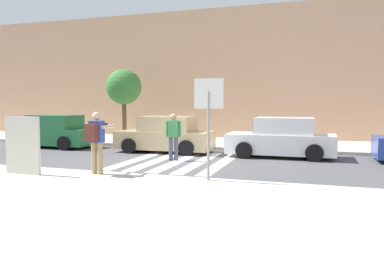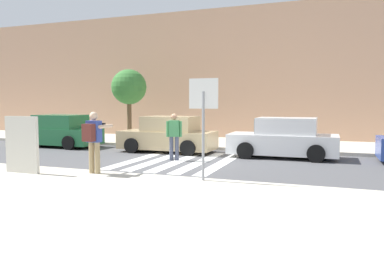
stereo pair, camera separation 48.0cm
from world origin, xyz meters
TOP-DOWN VIEW (x-y plane):
  - ground_plane at (0.00, 0.00)m, footprint 120.00×120.00m
  - sidewalk_near at (0.00, -6.20)m, footprint 60.00×6.00m
  - sidewalk_far at (0.00, 6.00)m, footprint 60.00×4.80m
  - building_facade_far at (0.00, 10.40)m, footprint 56.00×4.00m
  - crosswalk_stripe_0 at (-1.60, 0.20)m, footprint 0.44×5.20m
  - crosswalk_stripe_1 at (-0.80, 0.20)m, footprint 0.44×5.20m
  - crosswalk_stripe_2 at (0.00, 0.20)m, footprint 0.44×5.20m
  - crosswalk_stripe_3 at (0.80, 0.20)m, footprint 0.44×5.20m
  - crosswalk_stripe_4 at (1.60, 0.20)m, footprint 0.44×5.20m
  - stop_sign at (2.11, -3.48)m, footprint 0.76×0.08m
  - photographer_with_backpack at (-1.06, -3.65)m, footprint 0.61×0.86m
  - pedestrian_crossing at (-0.25, 0.21)m, footprint 0.56×0.34m
  - parked_car_green at (-7.17, 2.30)m, footprint 4.10×1.92m
  - parked_car_tan at (-1.40, 2.30)m, footprint 4.10×1.92m
  - parked_car_white at (3.46, 2.30)m, footprint 4.10×1.92m
  - street_tree_west at (-4.86, 5.04)m, footprint 1.85×1.85m
  - advertising_board at (-3.01, -4.26)m, footprint 1.10×0.11m

SIDE VIEW (x-z plane):
  - ground_plane at x=0.00m, z-range 0.00..0.00m
  - crosswalk_stripe_0 at x=-1.60m, z-range 0.00..0.01m
  - crosswalk_stripe_1 at x=-0.80m, z-range 0.00..0.01m
  - crosswalk_stripe_2 at x=0.00m, z-range 0.00..0.01m
  - crosswalk_stripe_3 at x=0.80m, z-range 0.00..0.01m
  - crosswalk_stripe_4 at x=1.60m, z-range 0.00..0.01m
  - sidewalk_near at x=0.00m, z-range 0.00..0.14m
  - sidewalk_far at x=0.00m, z-range 0.00..0.14m
  - parked_car_green at x=-7.17m, z-range -0.05..1.50m
  - parked_car_tan at x=-1.40m, z-range -0.05..1.50m
  - parked_car_white at x=3.46m, z-range -0.05..1.50m
  - advertising_board at x=-3.01m, z-range 0.14..1.74m
  - pedestrian_crossing at x=-0.25m, z-range 0.11..1.84m
  - photographer_with_backpack at x=-1.06m, z-range 0.31..2.03m
  - stop_sign at x=2.11m, z-range 0.73..3.32m
  - street_tree_west at x=-4.86m, z-range 1.06..4.81m
  - building_facade_far at x=0.00m, z-range 0.00..7.51m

